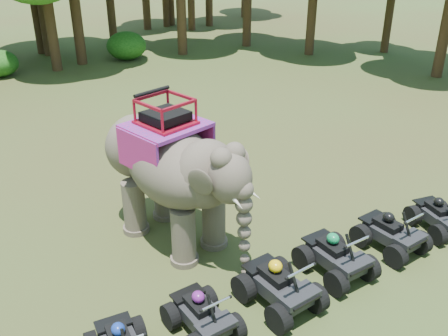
{
  "coord_description": "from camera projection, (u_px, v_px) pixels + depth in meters",
  "views": [
    {
      "loc": [
        -5.73,
        -8.81,
        7.65
      ],
      "look_at": [
        0.0,
        1.2,
        1.9
      ],
      "focal_mm": 40.0,
      "sensor_mm": 36.0,
      "label": 1
    }
  ],
  "objects": [
    {
      "name": "atv_2",
      "position": [
        280.0,
        280.0,
        10.76
      ],
      "size": [
        1.51,
        1.94,
        1.34
      ],
      "primitive_type": null,
      "rotation": [
        0.0,
        0.0,
        0.11
      ],
      "color": "black",
      "rests_on": "ground"
    },
    {
      "name": "atv_3",
      "position": [
        337.0,
        251.0,
        11.75
      ],
      "size": [
        1.37,
        1.81,
        1.29
      ],
      "primitive_type": null,
      "rotation": [
        0.0,
        0.0,
        0.06
      ],
      "color": "black",
      "rests_on": "ground"
    },
    {
      "name": "atv_1",
      "position": [
        202.0,
        310.0,
        10.07
      ],
      "size": [
        1.28,
        1.67,
        1.17
      ],
      "primitive_type": null,
      "rotation": [
        0.0,
        0.0,
        0.09
      ],
      "color": "black",
      "rests_on": "ground"
    },
    {
      "name": "ground",
      "position": [
        247.0,
        252.0,
        12.8
      ],
      "size": [
        110.0,
        110.0,
        0.0
      ],
      "primitive_type": "plane",
      "color": "#47381E",
      "rests_on": "ground"
    },
    {
      "name": "elephant",
      "position": [
        171.0,
        171.0,
        12.53
      ],
      "size": [
        3.3,
        5.1,
        3.96
      ],
      "primitive_type": null,
      "rotation": [
        0.0,
        0.0,
        0.28
      ],
      "color": "#4B4137",
      "rests_on": "ground"
    },
    {
      "name": "atv_4",
      "position": [
        392.0,
        228.0,
        12.66
      ],
      "size": [
        1.39,
        1.8,
        1.25
      ],
      "primitive_type": null,
      "rotation": [
        0.0,
        0.0,
        0.1
      ],
      "color": "black",
      "rests_on": "ground"
    },
    {
      "name": "atv_5",
      "position": [
        441.0,
        212.0,
        13.45
      ],
      "size": [
        1.4,
        1.75,
        1.17
      ],
      "primitive_type": null,
      "rotation": [
        0.0,
        0.0,
        -0.17
      ],
      "color": "black",
      "rests_on": "ground"
    }
  ]
}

